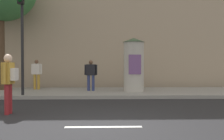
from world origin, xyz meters
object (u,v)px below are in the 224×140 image
pedestrian_near_pole (91,73)px  pedestrian_with_bag (37,72)px  poster_column (134,64)px  traffic_light (22,23)px  pedestrian_in_light_jacket (9,78)px

pedestrian_near_pole → pedestrian_with_bag: bearing=163.6°
pedestrian_near_pole → pedestrian_with_bag: pedestrian_with_bag is taller
poster_column → pedestrian_with_bag: bearing=165.0°
pedestrian_near_pole → traffic_light: bearing=-146.5°
pedestrian_in_light_jacket → pedestrian_with_bag: bearing=96.3°
poster_column → pedestrian_with_bag: (-4.88, 1.31, -0.41)m
pedestrian_near_pole → pedestrian_in_light_jacket: bearing=-111.8°
traffic_light → pedestrian_with_bag: traffic_light is taller
pedestrian_in_light_jacket → pedestrian_near_pole: 5.78m
pedestrian_in_light_jacket → pedestrian_near_pole: bearing=68.2°
pedestrian_in_light_jacket → pedestrian_with_bag: pedestrian_in_light_jacket is taller
pedestrian_with_bag → poster_column: bearing=-15.0°
traffic_light → pedestrian_in_light_jacket: 4.17m
poster_column → pedestrian_in_light_jacket: size_ratio=1.45×
traffic_light → pedestrian_in_light_jacket: traffic_light is taller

